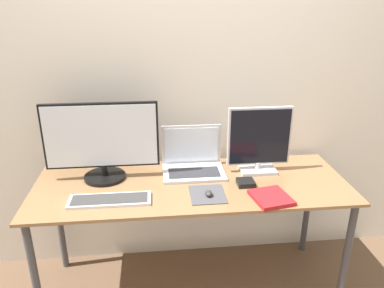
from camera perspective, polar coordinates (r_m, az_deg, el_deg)
The scene contains 10 objects.
wall_back at distance 2.41m, azimuth -1.05°, elevation 8.99°, with size 7.00×0.05×2.50m.
desk at distance 2.24m, azimuth -0.05°, elevation -7.80°, with size 1.83×0.67×0.76m.
monitor_left at distance 2.23m, azimuth -13.61°, elevation 0.36°, with size 0.66×0.24×0.47m.
monitor_right at distance 2.31m, azimuth 10.20°, elevation 0.41°, with size 0.39×0.15×0.41m.
laptop at distance 2.33m, azimuth 0.11°, elevation -2.55°, with size 0.38×0.27×0.27m.
keyboard at distance 2.06m, azimuth -12.43°, elevation -8.34°, with size 0.44×0.14×0.02m.
mousepad at distance 2.08m, azimuth 2.37°, elevation -7.68°, with size 0.19×0.21×0.00m.
mouse at distance 2.06m, azimuth 2.54°, elevation -7.50°, with size 0.04×0.06×0.03m.
book at distance 2.07m, azimuth 11.96°, elevation -8.00°, with size 0.22×0.24×0.02m.
power_brick at distance 2.20m, azimuth 8.17°, elevation -5.86°, with size 0.10×0.09×0.03m.
Camera 1 is at (-0.20, -1.60, 1.78)m, focal length 35.00 mm.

